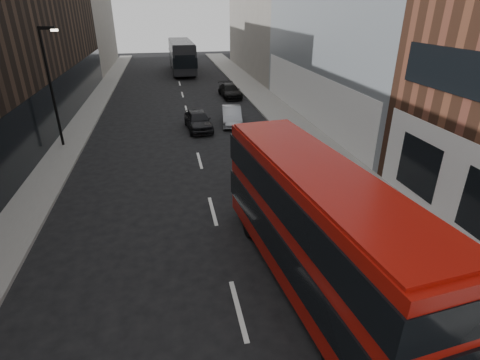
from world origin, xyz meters
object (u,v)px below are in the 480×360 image
car_b (232,116)px  street_lamp (51,80)px  grey_bus (182,56)px  red_bus (315,224)px  car_a (198,120)px  car_c (230,91)px

car_b → street_lamp: bearing=-158.5°
street_lamp → grey_bus: size_ratio=0.56×
street_lamp → red_bus: 18.77m
grey_bus → car_b: grey_bus is taller
street_lamp → grey_bus: (9.02, 28.00, -2.05)m
grey_bus → car_a: (-0.30, -26.00, -1.43)m
street_lamp → grey_bus: 29.49m
car_b → car_c: bearing=88.2°
street_lamp → car_b: 12.23m
red_bus → car_c: (2.02, 27.17, -1.65)m
street_lamp → grey_bus: street_lamp is taller
red_bus → car_b: (0.62, 18.21, -1.62)m
car_b → car_c: car_b is taller
street_lamp → car_c: size_ratio=1.63×
car_a → red_bus: bearing=-88.1°
red_bus → car_c: size_ratio=2.41×
car_a → grey_bus: bearing=84.7°
street_lamp → car_c: (12.74, 11.88, -3.56)m
grey_bus → street_lamp: bearing=-108.8°
grey_bus → red_bus: bearing=-88.7°
street_lamp → car_a: street_lamp is taller
street_lamp → car_b: size_ratio=1.76×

